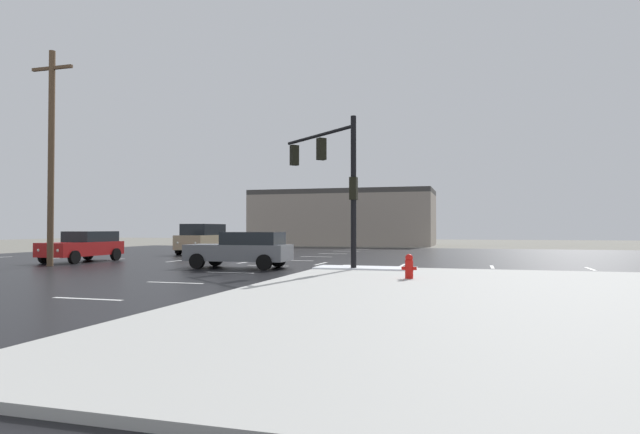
# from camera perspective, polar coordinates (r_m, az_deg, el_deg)

# --- Properties ---
(ground_plane) EXTENTS (120.00, 120.00, 0.00)m
(ground_plane) POSITION_cam_1_polar(r_m,az_deg,el_deg) (26.62, -4.06, -5.01)
(ground_plane) COLOR slate
(road_asphalt) EXTENTS (44.00, 44.00, 0.02)m
(road_asphalt) POSITION_cam_1_polar(r_m,az_deg,el_deg) (26.62, -4.06, -4.99)
(road_asphalt) COLOR black
(road_asphalt) RESTS_ON ground_plane
(sidewalk_corner) EXTENTS (18.00, 18.00, 0.14)m
(sidewalk_corner) POSITION_cam_1_polar(r_m,az_deg,el_deg) (13.38, 28.68, -8.34)
(sidewalk_corner) COLOR #B2B2AD
(sidewalk_corner) RESTS_ON ground_plane
(snow_strip_curbside) EXTENTS (4.00, 1.60, 0.06)m
(snow_strip_curbside) POSITION_cam_1_polar(r_m,az_deg,el_deg) (21.41, 4.92, -5.48)
(snow_strip_curbside) COLOR white
(snow_strip_curbside) RESTS_ON sidewalk_corner
(lane_markings) EXTENTS (36.15, 36.15, 0.01)m
(lane_markings) POSITION_cam_1_polar(r_m,az_deg,el_deg) (24.93, -2.53, -5.22)
(lane_markings) COLOR silver
(lane_markings) RESTS_ON road_asphalt
(traffic_signal_mast) EXTENTS (4.10, 3.65, 6.09)m
(traffic_signal_mast) POSITION_cam_1_polar(r_m,az_deg,el_deg) (22.24, 1.43, 5.08)
(traffic_signal_mast) COLOR black
(traffic_signal_mast) RESTS_ON sidewalk_corner
(fire_hydrant) EXTENTS (0.48, 0.26, 0.79)m
(fire_hydrant) POSITION_cam_1_polar(r_m,az_deg,el_deg) (17.33, 9.59, -5.26)
(fire_hydrant) COLOR red
(fire_hydrant) RESTS_ON sidewalk_corner
(strip_building_background) EXTENTS (18.63, 8.00, 5.70)m
(strip_building_background) POSITION_cam_1_polar(r_m,az_deg,el_deg) (55.61, 2.54, -0.09)
(strip_building_background) COLOR gray
(strip_building_background) RESTS_ON ground_plane
(sedan_red) EXTENTS (2.07, 4.56, 1.58)m
(sedan_red) POSITION_cam_1_polar(r_m,az_deg,el_deg) (30.25, -24.10, -2.84)
(sedan_red) COLOR #B21919
(sedan_red) RESTS_ON road_asphalt
(sedan_grey) EXTENTS (4.58, 2.12, 1.58)m
(sedan_grey) POSITION_cam_1_polar(r_m,az_deg,el_deg) (23.38, -8.37, -3.44)
(sedan_grey) COLOR slate
(sedan_grey) RESTS_ON road_asphalt
(suv_tan) EXTENTS (2.32, 4.90, 2.03)m
(suv_tan) POSITION_cam_1_polar(r_m,az_deg,el_deg) (36.96, -12.46, -2.23)
(suv_tan) COLOR tan
(suv_tan) RESTS_ON road_asphalt
(utility_pole_mid) EXTENTS (2.20, 0.28, 9.98)m
(utility_pole_mid) POSITION_cam_1_polar(r_m,az_deg,el_deg) (27.47, -27.01, 6.12)
(utility_pole_mid) COLOR brown
(utility_pole_mid) RESTS_ON ground_plane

